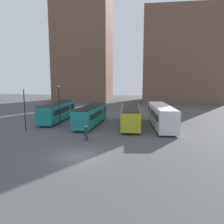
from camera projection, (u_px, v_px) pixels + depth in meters
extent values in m
plane|color=#4C4C4F|center=(77.00, 156.00, 19.83)|extent=(160.00, 160.00, 0.00)
cube|color=brown|center=(83.00, 34.00, 70.62)|extent=(17.24, 14.61, 42.92)
cube|color=brown|center=(180.00, 58.00, 67.34)|extent=(22.14, 17.28, 27.28)
cube|color=#19847F|center=(58.00, 111.00, 36.79)|extent=(2.62, 11.21, 2.72)
cube|color=black|center=(67.00, 106.00, 41.23)|extent=(2.50, 2.09, 1.04)
cube|color=black|center=(55.00, 110.00, 35.76)|extent=(2.58, 7.19, 0.82)
cube|color=black|center=(57.00, 103.00, 36.59)|extent=(2.42, 10.98, 0.08)
cylinder|color=black|center=(65.00, 115.00, 40.35)|extent=(2.34, 0.99, 0.95)
cylinder|color=black|center=(49.00, 122.00, 33.56)|extent=(2.34, 0.99, 0.95)
cube|color=#19847F|center=(91.00, 115.00, 33.50)|extent=(2.89, 10.97, 2.54)
cube|color=black|center=(98.00, 109.00, 37.78)|extent=(2.53, 2.11, 0.96)
cube|color=black|center=(89.00, 114.00, 32.51)|extent=(2.74, 7.06, 0.76)
cube|color=black|center=(91.00, 107.00, 33.31)|extent=(2.69, 10.74, 0.08)
cylinder|color=black|center=(97.00, 118.00, 36.93)|extent=(2.35, 1.09, 0.99)
cylinder|color=black|center=(84.00, 126.00, 30.39)|extent=(2.35, 1.09, 0.99)
cube|color=gold|center=(131.00, 116.00, 32.74)|extent=(3.30, 11.73, 2.49)
cube|color=black|center=(131.00, 110.00, 37.38)|extent=(2.73, 2.29, 0.94)
cube|color=black|center=(131.00, 115.00, 31.67)|extent=(3.06, 7.57, 0.75)
cube|color=black|center=(131.00, 107.00, 32.56)|extent=(3.08, 11.48, 0.08)
cylinder|color=black|center=(131.00, 118.00, 36.43)|extent=(2.52, 1.23, 1.08)
cylinder|color=black|center=(131.00, 128.00, 29.35)|extent=(2.52, 1.23, 1.08)
cube|color=silver|center=(161.00, 116.00, 31.88)|extent=(3.62, 12.17, 2.88)
cube|color=black|center=(156.00, 109.00, 36.69)|extent=(2.72, 2.43, 1.09)
cube|color=black|center=(163.00, 115.00, 30.77)|extent=(3.24, 7.88, 0.86)
cube|color=white|center=(162.00, 106.00, 31.67)|extent=(3.40, 11.91, 0.08)
cylinder|color=black|center=(157.00, 120.00, 35.74)|extent=(2.46, 1.13, 0.91)
cylinder|color=black|center=(166.00, 130.00, 28.39)|extent=(2.46, 1.13, 0.91)
cylinder|color=#4C3828|center=(86.00, 137.00, 25.17)|extent=(0.20, 0.20, 0.79)
cylinder|color=#4C3828|center=(87.00, 137.00, 25.20)|extent=(0.20, 0.20, 0.79)
cylinder|color=#2D2D33|center=(86.00, 130.00, 25.08)|extent=(0.57, 0.57, 0.69)
sphere|color=tan|center=(86.00, 126.00, 25.01)|extent=(0.26, 0.26, 0.26)
cube|color=#334CB2|center=(84.00, 139.00, 24.71)|extent=(0.39, 0.46, 0.61)
cube|color=black|center=(84.00, 135.00, 24.52)|extent=(0.15, 0.07, 0.28)
cylinder|color=black|center=(59.00, 107.00, 31.95)|extent=(0.12, 0.12, 5.88)
sphere|color=beige|center=(59.00, 86.00, 31.51)|extent=(0.28, 0.28, 0.28)
cylinder|color=black|center=(25.00, 111.00, 29.66)|extent=(0.12, 0.12, 5.53)
sphere|color=beige|center=(23.00, 90.00, 29.25)|extent=(0.28, 0.28, 0.28)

